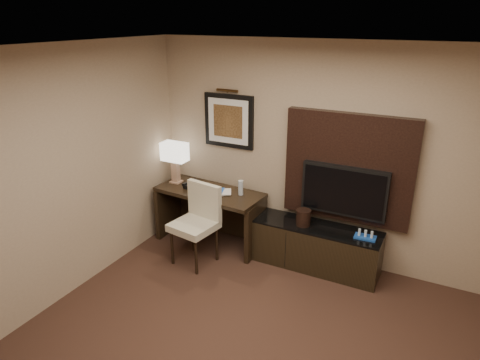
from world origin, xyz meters
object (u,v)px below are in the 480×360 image
Objects in this scene: desk at (210,217)px; desk_chair at (194,225)px; credenza at (313,246)px; ice_bucket at (303,217)px; tv at (344,191)px; desk_phone at (192,185)px; minibar_tray at (365,235)px; table_lamp at (175,163)px; water_bottle at (241,188)px.

desk is 1.39× the size of desk_chair.
ice_bucket reaches higher than credenza.
credenza is at bearing 31.92° from desk_chair.
desk is 1.85m from tv.
desk_phone is 0.78× the size of minibar_tray.
credenza is 0.81m from tv.
desk is at bearing -179.28° from minibar_tray.
desk_chair is at bearing -76.93° from desk.
tv is at bearing 153.27° from minibar_tray.
table_lamp reaches higher than ice_bucket.
tv is 1.99m from desk_phone.
credenza is 0.40m from ice_bucket.
table_lamp is at bearing 178.52° from desk_phone.
ice_bucket is (-0.42, -0.18, -0.36)m from tv.
minibar_tray is at bearing 13.88° from desk_phone.
minibar_tray is (2.05, 0.03, 0.22)m from desk.
table_lamp reaches higher than desk_phone.
minibar_tray is (2.61, -0.02, -0.45)m from table_lamp.
water_bottle is at bearing 178.58° from minibar_tray.
desk_phone is at bearing -171.69° from water_bottle.
table_lamp is at bearing -178.81° from water_bottle.
desk_chair is 5.35× the size of water_bottle.
desk_phone is 0.69m from water_bottle.
desk_phone is at bearing -177.04° from credenza.
table_lamp is 2.88× the size of ice_bucket.
desk_chair is 1.02m from table_lamp.
credenza is at bearing 15.47° from ice_bucket.
credenza is at bearing 15.24° from desk_phone.
water_bottle is (-1.00, 0.02, 0.59)m from credenza.
water_bottle reaches higher than credenza.
tv is 1.31m from water_bottle.
credenza is 0.69m from minibar_tray.
credenza is 8.64× the size of desk_phone.
table_lamp is (-0.56, 0.05, 0.67)m from desk.
ice_bucket is (1.56, 0.05, -0.16)m from desk_phone.
ice_bucket is at bearing -3.33° from water_bottle.
minibar_tray is at bearing -2.14° from credenza.
tv reaches higher than desk_chair.
table_lamp is at bearing 146.86° from desk_chair.
desk_phone is (-0.25, -0.03, 0.43)m from desk.
tv is 0.58m from ice_bucket.
table_lamp is 1.01m from water_bottle.
ice_bucket is at bearing 14.18° from desk_phone.
tv is 1.76× the size of table_lamp.
desk is at bearing 20.14° from desk_phone.
water_bottle is (0.35, 0.60, 0.35)m from desk_chair.
desk is 7.25× the size of ice_bucket.
table_lamp is at bearing -176.38° from tv.
desk is 0.50m from desk_phone.
desk_phone reaches higher than ice_bucket.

